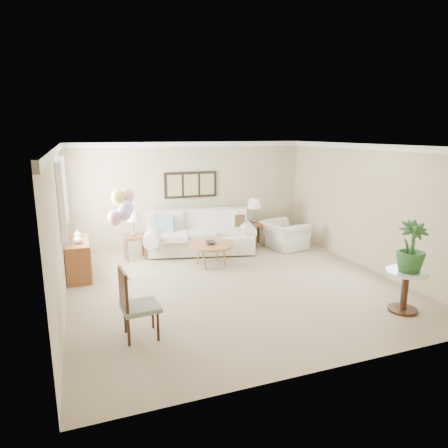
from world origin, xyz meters
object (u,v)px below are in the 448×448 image
at_px(coffee_table, 211,245).
at_px(armchair, 284,235).
at_px(balloon_cluster, 122,207).
at_px(sofa, 201,236).
at_px(accent_chair, 135,302).

distance_m(coffee_table, armchair, 2.22).
bearing_deg(armchair, balloon_cluster, 92.62).
xyz_separation_m(coffee_table, balloon_cluster, (-1.84, -0.24, 1.01)).
relative_size(armchair, balloon_cluster, 0.57).
bearing_deg(coffee_table, sofa, 85.34).
bearing_deg(accent_chair, balloon_cluster, 86.61).
bearing_deg(sofa, coffee_table, -94.66).
distance_m(coffee_table, accent_chair, 3.28).
distance_m(armchair, accent_chair, 5.25).
bearing_deg(accent_chair, armchair, 38.49).
height_order(sofa, balloon_cluster, balloon_cluster).
height_order(coffee_table, armchair, armchair).
xyz_separation_m(sofa, balloon_cluster, (-1.93, -1.30, 1.06)).
bearing_deg(sofa, armchair, -11.27).
bearing_deg(balloon_cluster, accent_chair, -93.39).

